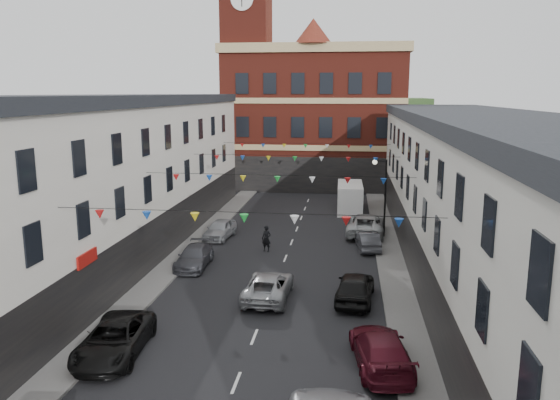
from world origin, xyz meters
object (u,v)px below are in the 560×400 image
at_px(car_right_c, 381,350).
at_px(car_right_e, 368,241).
at_px(car_right_d, 355,287).
at_px(moving_car, 268,286).
at_px(car_right_f, 366,224).
at_px(car_left_e, 220,229).
at_px(white_van, 350,198).
at_px(pedestrian, 266,239).
at_px(car_left_d, 194,257).
at_px(street_lamp, 382,187).
at_px(car_left_c, 115,339).

relative_size(car_right_c, car_right_e, 1.31).
relative_size(car_right_d, moving_car, 0.93).
relative_size(car_right_c, car_right_f, 0.85).
relative_size(car_left_e, moving_car, 0.83).
bearing_deg(car_right_d, white_van, -83.69).
bearing_deg(car_right_d, car_right_e, -90.08).
bearing_deg(car_right_d, pedestrian, -49.22).
bearing_deg(car_left_d, street_lamp, 33.69).
distance_m(car_left_c, car_left_e, 18.90).
relative_size(car_right_d, white_van, 0.80).
bearing_deg(moving_car, car_right_f, -110.35).
bearing_deg(pedestrian, car_right_d, -37.30).
bearing_deg(white_van, car_left_e, -132.44).
height_order(street_lamp, car_right_e, street_lamp).
xyz_separation_m(car_left_c, pedestrian, (4.01, 15.87, 0.20)).
bearing_deg(car_right_f, white_van, -76.50).
bearing_deg(street_lamp, moving_car, -116.52).
relative_size(car_right_f, moving_car, 1.19).
xyz_separation_m(car_right_e, pedestrian, (-6.99, -1.37, 0.28)).
xyz_separation_m(car_left_e, car_right_d, (10.04, -11.54, 0.08)).
bearing_deg(white_van, car_left_c, -108.87).
bearing_deg(street_lamp, white_van, 103.93).
relative_size(car_left_e, car_right_f, 0.70).
xyz_separation_m(car_left_e, moving_car, (5.43, -11.73, -0.02)).
bearing_deg(car_left_c, moving_car, 48.50).
distance_m(moving_car, white_van, 23.08).
xyz_separation_m(car_right_e, white_van, (-1.28, 12.60, 0.65)).
bearing_deg(car_left_d, car_right_f, 39.05).
bearing_deg(moving_car, pedestrian, -79.65).
height_order(car_left_e, car_right_c, car_right_c).
xyz_separation_m(car_right_c, moving_car, (-5.57, 6.77, -0.05)).
distance_m(car_left_d, car_right_d, 11.04).
distance_m(car_left_e, car_right_e, 11.12).
bearing_deg(car_left_d, car_left_c, -91.45).
height_order(car_right_c, white_van, white_van).
height_order(car_left_c, white_van, white_van).
xyz_separation_m(car_right_f, white_van, (-1.28, 8.50, 0.46)).
bearing_deg(moving_car, car_left_d, -40.25).
bearing_deg(car_left_e, moving_car, -58.67).
relative_size(car_left_e, car_right_d, 0.89).
bearing_deg(pedestrian, car_left_d, -118.20).
bearing_deg(car_right_d, street_lamp, -93.27).
bearing_deg(car_left_c, street_lamp, 55.13).
distance_m(car_right_d, car_right_f, 14.01).
height_order(car_right_c, pedestrian, pedestrian).
bearing_deg(car_left_e, car_right_d, -42.49).
distance_m(car_left_d, white_van, 20.37).
bearing_deg(moving_car, car_right_e, -117.83).
xyz_separation_m(car_right_c, white_van, (-1.28, 29.44, 0.55)).
bearing_deg(moving_car, car_left_c, 53.92).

